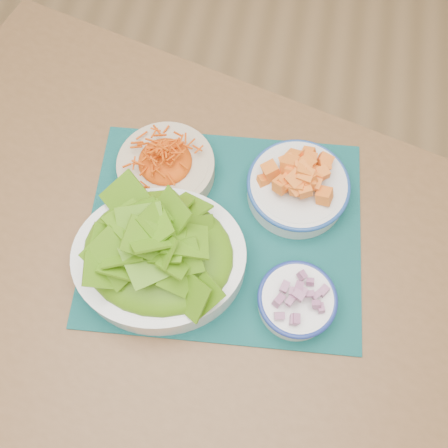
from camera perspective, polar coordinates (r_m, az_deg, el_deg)
name	(u,v)px	position (r m, az deg, el deg)	size (l,w,h in m)	color
ground	(133,395)	(1.61, -10.33, -18.71)	(4.00, 4.00, 0.00)	tan
table	(185,277)	(0.98, -4.45, -6.07)	(1.38, 1.10, 0.75)	brown
placemat	(224,231)	(0.90, 0.00, -0.80)	(0.49, 0.40, 0.00)	#083232
carrot_bowl	(166,164)	(0.93, -6.68, 6.78)	(0.22, 0.22, 0.07)	beige
squash_bowl	(299,183)	(0.90, 8.54, 4.61)	(0.19, 0.19, 0.09)	silver
lettuce_bowl	(158,253)	(0.82, -7.56, -3.27)	(0.33, 0.30, 0.14)	white
onion_bowl	(297,300)	(0.83, 8.35, -8.56)	(0.16, 0.16, 0.07)	white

